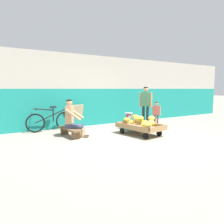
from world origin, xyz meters
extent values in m
plane|color=gray|center=(0.00, 0.00, 0.00)|extent=(80.00, 80.00, 0.00)
cube|color=#19847A|center=(0.00, 2.99, 0.73)|extent=(16.00, 0.30, 1.46)
cube|color=#A8A399|center=(0.00, 2.99, 2.11)|extent=(16.00, 0.30, 1.30)
cube|color=#99754C|center=(0.48, 0.45, 0.23)|extent=(1.04, 1.55, 0.05)
cube|color=#99754C|center=(0.09, 0.39, 0.31)|extent=(0.25, 1.43, 0.10)
cube|color=#99754C|center=(0.88, 0.50, 0.31)|extent=(0.25, 1.43, 0.10)
cube|color=#99754C|center=(0.38, 1.14, 0.31)|extent=(0.84, 0.16, 0.10)
cube|color=#99754C|center=(0.59, -0.25, 0.31)|extent=(0.84, 0.16, 0.10)
cylinder|color=black|center=(0.10, 0.90, 0.09)|extent=(0.08, 0.19, 0.18)
cylinder|color=black|center=(0.72, 0.99, 0.09)|extent=(0.08, 0.19, 0.18)
cylinder|color=black|center=(0.25, -0.10, 0.09)|extent=(0.08, 0.19, 0.18)
cylinder|color=black|center=(0.87, -0.01, 0.09)|extent=(0.08, 0.19, 0.18)
ellipsoid|color=gold|center=(0.39, 1.03, 0.42)|extent=(0.25, 0.19, 0.13)
ellipsoid|color=gold|center=(0.51, 0.20, 0.42)|extent=(0.25, 0.20, 0.13)
ellipsoid|color=yellow|center=(0.20, 0.50, 0.42)|extent=(0.24, 0.18, 0.13)
ellipsoid|color=gold|center=(0.57, 0.02, 0.42)|extent=(0.28, 0.24, 0.13)
ellipsoid|color=yellow|center=(0.72, 0.74, 0.42)|extent=(0.28, 0.24, 0.13)
ellipsoid|color=gold|center=(0.49, 0.35, 0.42)|extent=(0.29, 0.26, 0.13)
ellipsoid|color=gold|center=(0.28, -0.16, 0.42)|extent=(0.28, 0.25, 0.13)
ellipsoid|color=gold|center=(0.28, 0.00, 0.42)|extent=(0.27, 0.23, 0.13)
ellipsoid|color=gold|center=(0.29, 0.39, 0.55)|extent=(0.30, 0.28, 0.13)
ellipsoid|color=gold|center=(0.45, 0.65, 0.56)|extent=(0.28, 0.25, 0.13)
ellipsoid|color=yellow|center=(0.66, 0.13, 0.56)|extent=(0.25, 0.19, 0.13)
ellipsoid|color=gold|center=(0.37, 0.32, 0.56)|extent=(0.26, 0.21, 0.13)
cube|color=brown|center=(-1.51, 1.36, 0.24)|extent=(0.41, 1.12, 0.05)
cube|color=brown|center=(-1.55, 1.74, 0.11)|extent=(0.25, 0.10, 0.22)
cube|color=brown|center=(-1.47, 0.97, 0.11)|extent=(0.25, 0.10, 0.22)
cylinder|color=tan|center=(-1.13, 1.20, 0.14)|extent=(0.10, 0.10, 0.27)
cube|color=#4C3D2D|center=(-1.09, 1.16, 0.02)|extent=(0.23, 0.20, 0.04)
cylinder|color=#38425B|center=(-1.30, 1.31, 0.32)|extent=(0.40, 0.34, 0.13)
cylinder|color=tan|center=(-1.24, 1.05, 0.14)|extent=(0.10, 0.10, 0.27)
cube|color=#4C3D2D|center=(-1.19, 1.02, 0.02)|extent=(0.23, 0.20, 0.04)
cylinder|color=#38425B|center=(-1.40, 1.17, 0.32)|extent=(0.40, 0.34, 0.13)
cube|color=#38425B|center=(-1.51, 1.36, 0.34)|extent=(0.34, 0.36, 0.14)
cube|color=tan|center=(-1.51, 1.36, 0.67)|extent=(0.33, 0.36, 0.52)
cylinder|color=tan|center=(-1.27, 1.43, 0.70)|extent=(0.43, 0.34, 0.36)
cylinder|color=tan|center=(-1.50, 1.10, 0.70)|extent=(0.43, 0.34, 0.36)
sphere|color=tan|center=(-1.51, 1.36, 1.05)|extent=(0.19, 0.19, 0.19)
ellipsoid|color=black|center=(-1.51, 1.36, 1.10)|extent=(0.17, 0.17, 0.09)
cube|color=#19847F|center=(0.75, 1.43, 0.15)|extent=(0.36, 0.28, 0.30)
cylinder|color=#28282D|center=(0.75, 1.43, 0.32)|extent=(0.20, 0.20, 0.03)
cube|color=#C6384C|center=(0.75, 1.43, 0.45)|extent=(0.16, 0.10, 0.24)
cylinder|color=white|center=(0.75, 1.38, 0.45)|extent=(0.13, 0.01, 0.13)
cylinder|color=#B2B5BA|center=(0.75, 1.43, 0.58)|extent=(0.30, 0.30, 0.01)
torus|color=black|center=(-2.27, 2.54, 0.32)|extent=(0.64, 0.07, 0.64)
torus|color=black|center=(-1.25, 2.58, 0.32)|extent=(0.64, 0.07, 0.64)
cylinder|color=black|center=(-1.76, 2.56, 0.52)|extent=(1.03, 0.07, 0.43)
cylinder|color=black|center=(-1.66, 2.56, 0.56)|extent=(0.04, 0.04, 0.48)
cylinder|color=black|center=(-1.96, 2.55, 0.76)|extent=(0.62, 0.06, 0.12)
cube|color=black|center=(-1.66, 2.56, 0.83)|extent=(0.20, 0.11, 0.05)
cylinder|color=black|center=(-2.27, 2.54, 0.78)|extent=(0.04, 0.48, 0.03)
cube|color=#C6B289|center=(-0.80, 2.83, 0.43)|extent=(0.70, 0.30, 0.86)
cylinder|color=#232328|center=(1.57, 1.35, 0.40)|extent=(0.10, 0.10, 0.80)
cylinder|color=#232328|center=(1.48, 1.48, 0.40)|extent=(0.10, 0.10, 0.80)
cube|color=#427A56|center=(1.53, 1.42, 1.06)|extent=(0.34, 0.38, 0.52)
cylinder|color=tan|center=(1.64, 1.24, 1.04)|extent=(0.07, 0.07, 0.56)
cylinder|color=tan|center=(1.41, 1.59, 1.04)|extent=(0.07, 0.07, 0.56)
sphere|color=tan|center=(1.53, 1.42, 1.44)|extent=(0.19, 0.19, 0.19)
ellipsoid|color=black|center=(1.53, 1.42, 1.49)|extent=(0.17, 0.17, 0.09)
cylinder|color=brown|center=(1.75, 1.00, 0.25)|extent=(0.06, 0.06, 0.51)
cylinder|color=brown|center=(1.68, 1.07, 0.25)|extent=(0.06, 0.06, 0.51)
cube|color=#B24C42|center=(1.72, 1.03, 0.67)|extent=(0.23, 0.23, 0.33)
cylinder|color=tan|center=(1.81, 0.94, 0.66)|extent=(0.05, 0.05, 0.35)
cylinder|color=tan|center=(1.62, 1.12, 0.66)|extent=(0.05, 0.05, 0.35)
sphere|color=tan|center=(1.72, 1.03, 0.92)|extent=(0.12, 0.12, 0.12)
ellipsoid|color=black|center=(1.72, 1.03, 0.95)|extent=(0.11, 0.11, 0.05)
camera|label=1|loc=(-3.76, -4.73, 1.45)|focal=34.09mm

